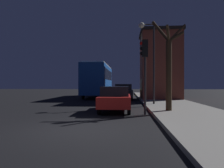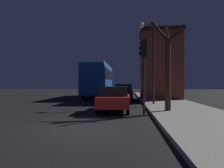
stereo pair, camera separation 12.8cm
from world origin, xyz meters
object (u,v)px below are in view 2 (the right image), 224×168
(traffic_light, at_px, (143,61))
(bus, at_px, (99,78))
(car_mid_lane, at_px, (124,91))
(streetlamp, at_px, (148,47))
(car_near_lane, at_px, (115,98))
(car_far_lane, at_px, (122,90))
(bare_tree, at_px, (168,66))

(traffic_light, distance_m, bus, 15.62)
(traffic_light, bearing_deg, car_mid_lane, 96.23)
(bus, height_order, car_mid_lane, bus)
(bus, bearing_deg, car_mid_lane, -48.79)
(streetlamp, height_order, car_near_lane, streetlamp)
(car_far_lane, bearing_deg, bare_tree, -81.14)
(streetlamp, distance_m, bus, 11.71)
(car_near_lane, bearing_deg, traffic_light, -39.79)
(traffic_light, height_order, car_mid_lane, traffic_light)
(bus, xyz_separation_m, car_far_lane, (2.76, 4.84, -1.56))
(bare_tree, distance_m, car_mid_lane, 11.24)
(bare_tree, bearing_deg, traffic_light, -155.36)
(bare_tree, bearing_deg, car_mid_lane, 103.70)
(streetlamp, relative_size, car_far_lane, 1.44)
(traffic_light, xyz_separation_m, bare_tree, (1.38, 0.63, -0.25))
(bare_tree, bearing_deg, car_near_lane, 166.93)
(bare_tree, distance_m, car_far_lane, 19.52)
(bare_tree, relative_size, car_mid_lane, 1.14)
(bus, relative_size, car_near_lane, 2.51)
(bare_tree, distance_m, car_near_lane, 3.55)
(bare_tree, height_order, car_far_lane, bare_tree)
(car_far_lane, bearing_deg, streetlamp, -81.34)
(bus, bearing_deg, traffic_light, -73.74)
(bare_tree, relative_size, bus, 0.47)
(car_near_lane, relative_size, car_mid_lane, 0.97)
(streetlamp, xyz_separation_m, bus, (-5.07, 10.35, -2.04))
(streetlamp, bearing_deg, bare_tree, -80.37)
(streetlamp, relative_size, car_mid_lane, 1.34)
(streetlamp, relative_size, bus, 0.55)
(bus, xyz_separation_m, car_near_lane, (2.78, -13.67, -1.51))
(bus, bearing_deg, streetlamp, -63.88)
(bare_tree, bearing_deg, bus, 111.84)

